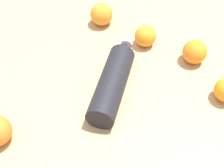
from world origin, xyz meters
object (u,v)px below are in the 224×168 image
Objects in this scene: orange_1 at (145,36)px; water_bottle at (114,78)px; orange_4 at (195,52)px; orange_3 at (102,14)px.

water_bottle is at bearing 2.62° from orange_1.
orange_4 reaches higher than orange_1.
water_bottle is 0.27m from orange_4.
orange_3 reaches higher than orange_1.
orange_4 is at bearing -51.43° from water_bottle.
water_bottle is 4.02× the size of orange_3.
orange_4 is (0.01, 0.34, -0.00)m from orange_3.
orange_1 is at bearing -86.73° from orange_4.
orange_4 is at bearing 88.37° from orange_3.
orange_4 is (-0.22, 0.15, -0.00)m from water_bottle.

